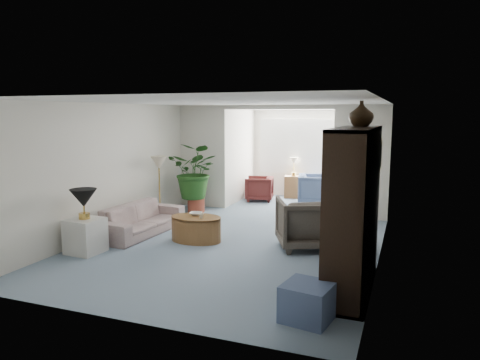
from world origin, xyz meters
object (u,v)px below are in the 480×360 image
at_px(table_lamp, 83,198).
at_px(wingback_chair, 306,223).
at_px(sunroom_chair_blue, 315,190).
at_px(cabinet_urn, 361,114).
at_px(side_table_dark, 349,229).
at_px(sofa, 141,219).
at_px(framed_picture, 379,155).
at_px(plant_pot, 196,205).
at_px(sunroom_table, 294,187).
at_px(coffee_bowl, 196,214).
at_px(sunroom_chair_maroon, 259,189).
at_px(ottoman, 308,302).
at_px(floor_lamp, 159,163).
at_px(end_table, 85,236).
at_px(entertainment_cabinet, 354,210).
at_px(coffee_table, 196,229).
at_px(coffee_cup, 201,216).

bearing_deg(table_lamp, wingback_chair, 25.32).
bearing_deg(sunroom_chair_blue, cabinet_urn, -173.72).
bearing_deg(side_table_dark, sofa, -172.04).
bearing_deg(framed_picture, plant_pot, 149.75).
bearing_deg(wingback_chair, sunroom_table, -98.02).
bearing_deg(coffee_bowl, sunroom_chair_blue, 70.18).
xyz_separation_m(framed_picture, sunroom_chair_maroon, (-3.28, 4.32, -1.38)).
height_order(table_lamp, side_table_dark, table_lamp).
bearing_deg(wingback_chair, ottoman, 78.56).
bearing_deg(sunroom_table, side_table_dark, -64.18).
bearing_deg(sunroom_chair_maroon, sunroom_table, 123.52).
relative_size(coffee_bowl, ottoman, 0.44).
bearing_deg(floor_lamp, framed_picture, -18.09).
height_order(end_table, plant_pot, end_table).
relative_size(table_lamp, entertainment_cabinet, 0.21).
xyz_separation_m(wingback_chair, sunroom_chair_blue, (-0.58, 3.74, -0.05)).
relative_size(end_table, sunroom_chair_blue, 0.68).
distance_m(floor_lamp, side_table_dark, 4.30).
xyz_separation_m(table_lamp, entertainment_cabinet, (4.33, -0.01, 0.14)).
height_order(coffee_table, entertainment_cabinet, entertainment_cabinet).
bearing_deg(sofa, sunroom_table, -17.86).
relative_size(wingback_chair, side_table_dark, 1.47).
height_order(sofa, coffee_bowl, sofa).
height_order(coffee_cup, wingback_chair, wingback_chair).
height_order(end_table, floor_lamp, floor_lamp).
bearing_deg(end_table, sunroom_chair_maroon, 76.48).
distance_m(end_table, coffee_cup, 1.97).
relative_size(entertainment_cabinet, sunroom_chair_blue, 2.49).
bearing_deg(floor_lamp, plant_pot, 67.01).
bearing_deg(wingback_chair, side_table_dark, 178.70).
relative_size(cabinet_urn, ottoman, 0.66).
bearing_deg(coffee_bowl, framed_picture, -6.63).
relative_size(end_table, table_lamp, 1.31).
xyz_separation_m(entertainment_cabinet, sunroom_table, (-2.30, 6.09, -0.76)).
bearing_deg(coffee_table, end_table, -137.58).
bearing_deg(sunroom_chair_maroon, coffee_table, -9.67).
height_order(table_lamp, entertainment_cabinet, entertainment_cabinet).
xyz_separation_m(table_lamp, coffee_table, (1.41, 1.29, -0.70)).
bearing_deg(table_lamp, sunroom_chair_blue, 62.45).
distance_m(end_table, coffee_bowl, 1.95).
height_order(entertainment_cabinet, plant_pot, entertainment_cabinet).
bearing_deg(ottoman, coffee_cup, 136.40).
distance_m(table_lamp, sunroom_chair_maroon, 5.52).
height_order(coffee_table, coffee_cup, coffee_cup).
relative_size(framed_picture, coffee_table, 0.53).
bearing_deg(cabinet_urn, coffee_cup, 165.88).
relative_size(side_table_dark, sunroom_table, 1.07).
relative_size(wingback_chair, ottoman, 1.82).
bearing_deg(wingback_chair, floor_lamp, -39.81).
relative_size(sofa, wingback_chair, 2.07).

